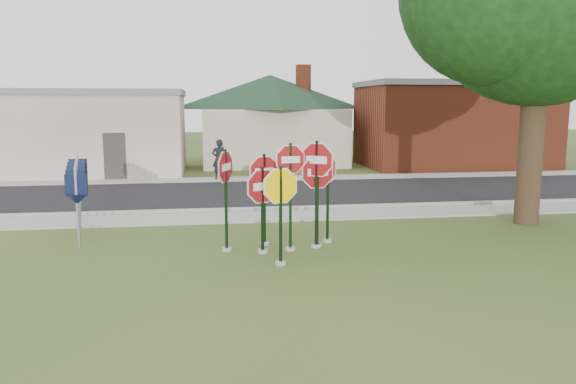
{
  "coord_description": "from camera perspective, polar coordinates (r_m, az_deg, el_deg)",
  "views": [
    {
      "loc": [
        -1.85,
        -11.6,
        3.51
      ],
      "look_at": [
        0.14,
        2.0,
        1.34
      ],
      "focal_mm": 35.0,
      "sensor_mm": 36.0,
      "label": 1
    }
  ],
  "objects": [
    {
      "name": "road",
      "position": [
        21.96,
        -3.41,
        -0.2
      ],
      "size": [
        60.0,
        7.0,
        0.04
      ],
      "primitive_type": "cube",
      "color": "black",
      "rests_on": "ground"
    },
    {
      "name": "stop_sign_center",
      "position": [
        13.32,
        0.25,
        0.98
      ],
      "size": [
        0.98,
        0.24,
        2.7
      ],
      "color": "#9A9890",
      "rests_on": "ground"
    },
    {
      "name": "bg_tree_right",
      "position": [
        44.57,
        24.48,
        10.84
      ],
      "size": [
        5.6,
        5.6,
        8.4
      ],
      "color": "black",
      "rests_on": "ground"
    },
    {
      "name": "stop_sign_left",
      "position": [
        13.15,
        -2.62,
        -0.71
      ],
      "size": [
        1.02,
        0.52,
        2.17
      ],
      "color": "#9A9890",
      "rests_on": "ground"
    },
    {
      "name": "curb",
      "position": [
        18.51,
        -2.47,
        -1.76
      ],
      "size": [
        60.0,
        0.2,
        0.14
      ],
      "primitive_type": "cube",
      "color": "#97978F",
      "rests_on": "ground"
    },
    {
      "name": "sidewalk_far",
      "position": [
        26.2,
        -4.23,
        1.3
      ],
      "size": [
        60.0,
        1.6,
        0.06
      ],
      "primitive_type": "cube",
      "color": "#97978F",
      "rests_on": "ground"
    },
    {
      "name": "stop_sign_right",
      "position": [
        13.6,
        2.93,
        1.5
      ],
      "size": [
        0.99,
        0.63,
        2.75
      ],
      "color": "#9A9890",
      "rests_on": "ground"
    },
    {
      "name": "stop_sign_back_right",
      "position": [
        13.75,
        3.02,
        0.54
      ],
      "size": [
        1.13,
        0.24,
        2.43
      ],
      "color": "#9A9890",
      "rests_on": "ground"
    },
    {
      "name": "stop_sign_back_left",
      "position": [
        13.88,
        -2.42,
        0.5
      ],
      "size": [
        1.04,
        0.3,
        2.4
      ],
      "color": "#9A9890",
      "rests_on": "ground"
    },
    {
      "name": "sidewalk_near",
      "position": [
        17.55,
        -2.13,
        -2.49
      ],
      "size": [
        60.0,
        1.6,
        0.06
      ],
      "primitive_type": "cube",
      "color": "#97978F",
      "rests_on": "ground"
    },
    {
      "name": "building_stucco",
      "position": [
        30.48,
        -22.02,
        5.75
      ],
      "size": [
        12.2,
        6.2,
        4.2
      ],
      "color": "silver",
      "rests_on": "ground"
    },
    {
      "name": "stop_sign_far_left",
      "position": [
        13.36,
        -6.35,
        0.62
      ],
      "size": [
        0.47,
        0.95,
        2.56
      ],
      "color": "#9A9890",
      "rests_on": "ground"
    },
    {
      "name": "building_brick",
      "position": [
        33.15,
        16.47,
        6.69
      ],
      "size": [
        10.2,
        6.2,
        4.75
      ],
      "color": "maroon",
      "rests_on": "ground"
    },
    {
      "name": "stop_sign_yellow",
      "position": [
        12.15,
        -0.76,
        -1.09
      ],
      "size": [
        1.06,
        0.28,
        2.3
      ],
      "color": "#9A9890",
      "rests_on": "ground"
    },
    {
      "name": "route_sign_row",
      "position": [
        16.64,
        -20.58,
        0.48
      ],
      "size": [
        1.43,
        4.63,
        2.0
      ],
      "color": "#59595E",
      "rests_on": "ground"
    },
    {
      "name": "stop_sign_far_right",
      "position": [
        14.21,
        4.07,
        0.79
      ],
      "size": [
        0.32,
        0.98,
        2.45
      ],
      "color": "#9A9890",
      "rests_on": "ground"
    },
    {
      "name": "ground",
      "position": [
        12.26,
        0.69,
        -7.69
      ],
      "size": [
        120.0,
        120.0,
        0.0
      ],
      "primitive_type": "plane",
      "color": "#324B1C",
      "rests_on": "ground"
    },
    {
      "name": "pedestrian",
      "position": [
        26.18,
        -7.02,
        3.34
      ],
      "size": [
        0.73,
        0.53,
        1.83
      ],
      "primitive_type": "imported",
      "rotation": [
        0.0,
        0.0,
        3.29
      ],
      "color": "black",
      "rests_on": "sidewalk_far"
    },
    {
      "name": "building_house",
      "position": [
        33.82,
        -1.83,
        9.19
      ],
      "size": [
        11.6,
        11.6,
        6.2
      ],
      "color": "#B8AD92",
      "rests_on": "ground"
    }
  ]
}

